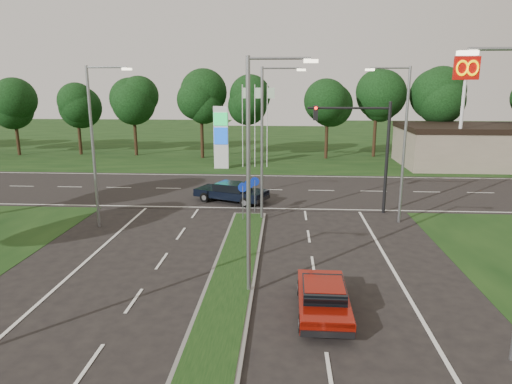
{
  "coord_description": "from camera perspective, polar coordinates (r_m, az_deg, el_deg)",
  "views": [
    {
      "loc": [
        2.13,
        -10.56,
        8.02
      ],
      "look_at": [
        0.58,
        13.96,
        2.2
      ],
      "focal_mm": 32.0,
      "sensor_mm": 36.0,
      "label": 1
    }
  ],
  "objects": [
    {
      "name": "streetlight_right_far",
      "position": [
        27.54,
        17.73,
        6.57
      ],
      "size": [
        2.53,
        0.22,
        9.0
      ],
      "rotation": [
        0.0,
        0.0,
        3.14
      ],
      "color": "gray",
      "rests_on": "ground"
    },
    {
      "name": "mcdonalds_sign",
      "position": [
        45.39,
        24.67,
        12.1
      ],
      "size": [
        2.2,
        0.47,
        10.4
      ],
      "color": "silver",
      "rests_on": "ground"
    },
    {
      "name": "gas_pylon",
      "position": [
        44.27,
        -4.12,
        7.03
      ],
      "size": [
        5.8,
        1.26,
        8.0
      ],
      "color": "silver",
      "rests_on": "ground"
    },
    {
      "name": "streetlight_left_far",
      "position": [
        26.84,
        -19.39,
        6.29
      ],
      "size": [
        2.53,
        0.22,
        9.0
      ],
      "color": "gray",
      "rests_on": "ground"
    },
    {
      "name": "treeline_far",
      "position": [
        50.55,
        1.35,
        11.97
      ],
      "size": [
        6.0,
        6.0,
        9.9
      ],
      "color": "black",
      "rests_on": "ground"
    },
    {
      "name": "median_signs",
      "position": [
        27.77,
        -0.88,
        0.2
      ],
      "size": [
        1.16,
        1.76,
        2.38
      ],
      "color": "gray",
      "rests_on": "ground"
    },
    {
      "name": "commercial_building",
      "position": [
        50.98,
        26.64,
        5.13
      ],
      "size": [
        16.0,
        9.0,
        4.0
      ],
      "primitive_type": "cube",
      "color": "gray",
      "rests_on": "ground"
    },
    {
      "name": "cross_road",
      "position": [
        35.54,
        0.09,
        0.28
      ],
      "size": [
        160.0,
        12.0,
        0.02
      ],
      "primitive_type": "cube",
      "color": "black",
      "rests_on": "ground"
    },
    {
      "name": "navy_sedan",
      "position": [
        31.76,
        -3.08,
        0.04
      ],
      "size": [
        5.35,
        3.81,
        1.36
      ],
      "rotation": [
        0.0,
        0.0,
        1.17
      ],
      "color": "black",
      "rests_on": "ground"
    },
    {
      "name": "streetlight_median_near",
      "position": [
        16.86,
        -0.29,
        3.28
      ],
      "size": [
        2.53,
        0.22,
        9.0
      ],
      "color": "gray",
      "rests_on": "ground"
    },
    {
      "name": "red_sedan",
      "position": [
        16.84,
        8.41,
        -12.86
      ],
      "size": [
        1.82,
        4.28,
        1.17
      ],
      "rotation": [
        0.0,
        0.0,
        -0.01
      ],
      "color": "maroon",
      "rests_on": "ground"
    },
    {
      "name": "median_kerb",
      "position": [
        16.73,
        -4.29,
        -15.12
      ],
      "size": [
        2.0,
        26.0,
        0.12
      ],
      "primitive_type": "cube",
      "color": "slate",
      "rests_on": "ground"
    },
    {
      "name": "streetlight_median_far",
      "position": [
        26.74,
        1.18,
        7.01
      ],
      "size": [
        2.53,
        0.22,
        9.0
      ],
      "color": "gray",
      "rests_on": "ground"
    },
    {
      "name": "verge_far",
      "position": [
        66.08,
        1.76,
        6.35
      ],
      "size": [
        160.0,
        50.0,
        0.02
      ],
      "primitive_type": "cube",
      "color": "black",
      "rests_on": "ground"
    },
    {
      "name": "traffic_signal",
      "position": [
        29.19,
        13.65,
        6.33
      ],
      "size": [
        5.1,
        0.42,
        7.0
      ],
      "color": "black",
      "rests_on": "ground"
    }
  ]
}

